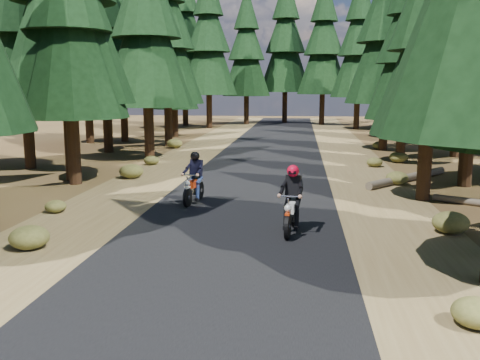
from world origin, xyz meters
TOP-DOWN VIEW (x-y plane):
  - ground at (0.00, 0.00)m, footprint 120.00×120.00m
  - road at (0.00, 5.00)m, footprint 6.00×100.00m
  - shoulder_l at (-4.60, 5.00)m, footprint 3.20×100.00m
  - shoulder_r at (4.60, 5.00)m, footprint 3.20×100.00m
  - pine_forest at (-0.02, 21.05)m, footprint 34.59×55.08m
  - log_near at (6.30, 8.30)m, footprint 4.01×4.64m
  - understory_shrubs at (0.54, 8.25)m, footprint 14.16×26.75m
  - rider_lead at (1.59, -0.33)m, footprint 0.85×2.09m
  - rider_follow at (-1.74, 3.05)m, footprint 0.84×2.00m

SIDE VIEW (x-z plane):
  - ground at x=0.00m, z-range 0.00..0.00m
  - shoulder_l at x=-4.60m, z-range 0.00..0.01m
  - shoulder_r at x=4.60m, z-range 0.00..0.01m
  - road at x=0.00m, z-range 0.00..0.01m
  - log_near at x=6.30m, z-range 0.00..0.32m
  - understory_shrubs at x=0.54m, z-range -0.03..0.58m
  - rider_follow at x=-1.74m, z-range -0.28..1.45m
  - rider_lead at x=1.59m, z-range -0.30..1.51m
  - pine_forest at x=-0.02m, z-range -0.27..16.05m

